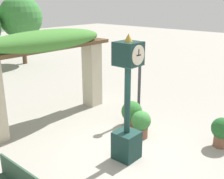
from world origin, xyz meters
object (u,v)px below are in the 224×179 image
object	(u,v)px
potted_plant_near_right	(141,123)
potted_plant_far_left	(132,113)
potted_plant_near_left	(222,131)
pedestal_clock	(127,107)
lamp_post	(140,68)

from	to	relation	value
potted_plant_near_right	potted_plant_far_left	xyz separation A→B (m)	(0.49, 0.72, -0.01)
potted_plant_near_left	potted_plant_near_right	distance (m)	2.26
potted_plant_far_left	potted_plant_near_left	bearing A→B (deg)	-78.79
pedestal_clock	potted_plant_far_left	size ratio (longest dim) A/B	3.89
pedestal_clock	potted_plant_far_left	distance (m)	2.24
pedestal_clock	potted_plant_near_right	distance (m)	1.58
potted_plant_near_left	potted_plant_near_right	world-z (taller)	potted_plant_near_left
pedestal_clock	potted_plant_near_right	size ratio (longest dim) A/B	3.88
lamp_post	potted_plant_near_right	bearing A→B (deg)	-141.27
pedestal_clock	potted_plant_near_left	size ratio (longest dim) A/B	3.77
lamp_post	pedestal_clock	bearing A→B (deg)	-150.73
potted_plant_near_right	potted_plant_far_left	size ratio (longest dim) A/B	1.00
potted_plant_far_left	lamp_post	distance (m)	1.50
pedestal_clock	lamp_post	world-z (taller)	pedestal_clock
potted_plant_near_right	potted_plant_far_left	distance (m)	0.87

